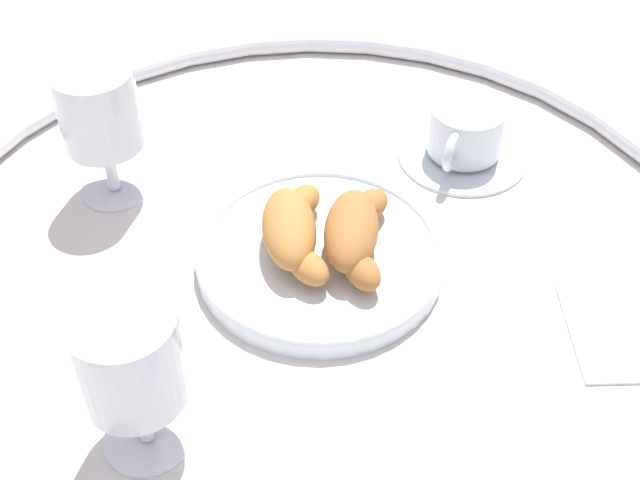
# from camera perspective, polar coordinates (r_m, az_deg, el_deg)

# --- Properties ---
(ground_plane) EXTENTS (2.20, 2.20, 0.00)m
(ground_plane) POSITION_cam_1_polar(r_m,az_deg,el_deg) (0.79, -0.30, -2.03)
(ground_plane) COLOR silver
(table_chrome_rim) EXTENTS (0.78, 0.78, 0.02)m
(table_chrome_rim) POSITION_cam_1_polar(r_m,az_deg,el_deg) (0.78, -0.30, -1.42)
(table_chrome_rim) COLOR silver
(table_chrome_rim) RESTS_ON ground_plane
(pastry_plate) EXTENTS (0.23, 0.23, 0.02)m
(pastry_plate) POSITION_cam_1_polar(r_m,az_deg,el_deg) (0.79, -0.00, -0.94)
(pastry_plate) COLOR silver
(pastry_plate) RESTS_ON ground_plane
(croissant_large) EXTENTS (0.14, 0.07, 0.04)m
(croissant_large) POSITION_cam_1_polar(r_m,az_deg,el_deg) (0.77, -1.81, 0.69)
(croissant_large) COLOR #BC7A38
(croissant_large) RESTS_ON pastry_plate
(croissant_small) EXTENTS (0.13, 0.09, 0.04)m
(croissant_small) POSITION_cam_1_polar(r_m,az_deg,el_deg) (0.77, 2.29, 0.58)
(croissant_small) COLOR #AD6B33
(croissant_small) RESTS_ON pastry_plate
(coffee_cup_near) EXTENTS (0.14, 0.14, 0.06)m
(coffee_cup_near) POSITION_cam_1_polar(r_m,az_deg,el_deg) (0.91, 9.50, 6.72)
(coffee_cup_near) COLOR silver
(coffee_cup_near) RESTS_ON ground_plane
(juice_glass_left) EXTENTS (0.08, 0.08, 0.14)m
(juice_glass_left) POSITION_cam_1_polar(r_m,az_deg,el_deg) (0.84, -14.33, 8.08)
(juice_glass_left) COLOR white
(juice_glass_left) RESTS_ON ground_plane
(juice_glass_right) EXTENTS (0.08, 0.08, 0.14)m
(juice_glass_right) POSITION_cam_1_polar(r_m,az_deg,el_deg) (0.62, -12.39, -8.01)
(juice_glass_right) COLOR white
(juice_glass_right) RESTS_ON ground_plane
(folded_napkin) EXTENTS (0.13, 0.13, 0.01)m
(folded_napkin) POSITION_cam_1_polar(r_m,az_deg,el_deg) (0.79, 19.96, -5.57)
(folded_napkin) COLOR silver
(folded_napkin) RESTS_ON ground_plane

